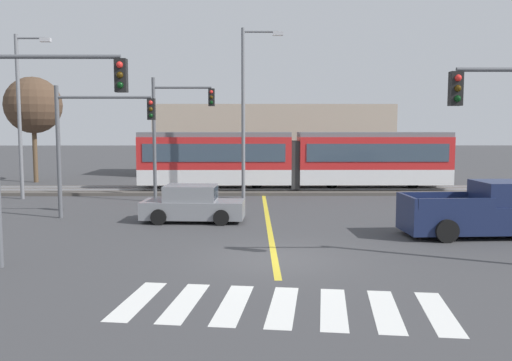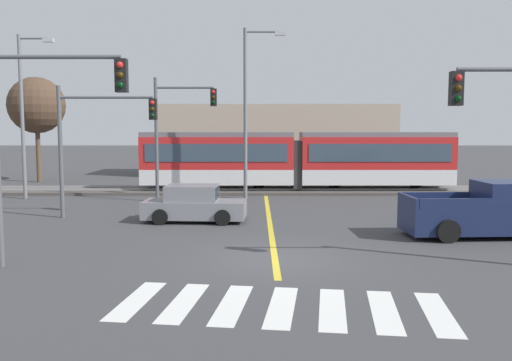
# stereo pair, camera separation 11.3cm
# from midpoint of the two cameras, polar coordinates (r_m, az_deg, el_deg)

# --- Properties ---
(ground_plane) EXTENTS (200.00, 200.00, 0.00)m
(ground_plane) POSITION_cam_midpoint_polar(r_m,az_deg,el_deg) (16.33, 1.76, -8.21)
(ground_plane) COLOR #3D3D3F
(track_bed) EXTENTS (120.00, 4.00, 0.18)m
(track_bed) POSITION_cam_midpoint_polar(r_m,az_deg,el_deg) (32.82, 0.64, -1.04)
(track_bed) COLOR #4C4742
(track_bed) RESTS_ON ground
(rail_near) EXTENTS (120.00, 0.08, 0.10)m
(rail_near) POSITION_cam_midpoint_polar(r_m,az_deg,el_deg) (32.09, 0.67, -0.94)
(rail_near) COLOR #939399
(rail_near) RESTS_ON track_bed
(rail_far) EXTENTS (120.00, 0.08, 0.10)m
(rail_far) POSITION_cam_midpoint_polar(r_m,az_deg,el_deg) (33.52, 0.62, -0.66)
(rail_far) COLOR #939399
(rail_far) RESTS_ON track_bed
(light_rail_tram) EXTENTS (18.50, 2.64, 3.43)m
(light_rail_tram) POSITION_cam_midpoint_polar(r_m,az_deg,el_deg) (32.73, 3.94, 2.37)
(light_rail_tram) COLOR silver
(light_rail_tram) RESTS_ON track_bed
(crosswalk_stripe_0) EXTENTS (0.92, 2.85, 0.01)m
(crosswalk_stripe_0) POSITION_cam_midpoint_polar(r_m,az_deg,el_deg) (12.84, -12.64, -12.21)
(crosswalk_stripe_0) COLOR silver
(crosswalk_stripe_0) RESTS_ON ground
(crosswalk_stripe_1) EXTENTS (0.92, 2.85, 0.01)m
(crosswalk_stripe_1) POSITION_cam_midpoint_polar(r_m,az_deg,el_deg) (12.52, -7.78, -12.59)
(crosswalk_stripe_1) COLOR silver
(crosswalk_stripe_1) RESTS_ON ground
(crosswalk_stripe_2) EXTENTS (0.92, 2.85, 0.01)m
(crosswalk_stripe_2) POSITION_cam_midpoint_polar(r_m,az_deg,el_deg) (12.30, -2.69, -12.88)
(crosswalk_stripe_2) COLOR silver
(crosswalk_stripe_2) RESTS_ON ground
(crosswalk_stripe_3) EXTENTS (0.92, 2.85, 0.01)m
(crosswalk_stripe_3) POSITION_cam_midpoint_polar(r_m,az_deg,el_deg) (12.17, 2.56, -13.09)
(crosswalk_stripe_3) COLOR silver
(crosswalk_stripe_3) RESTS_ON ground
(crosswalk_stripe_4) EXTENTS (0.92, 2.85, 0.01)m
(crosswalk_stripe_4) POSITION_cam_midpoint_polar(r_m,az_deg,el_deg) (12.14, 7.89, -13.19)
(crosswalk_stripe_4) COLOR silver
(crosswalk_stripe_4) RESTS_ON ground
(crosswalk_stripe_5) EXTENTS (0.92, 2.85, 0.01)m
(crosswalk_stripe_5) POSITION_cam_midpoint_polar(r_m,az_deg,el_deg) (12.20, 13.20, -13.18)
(crosswalk_stripe_5) COLOR silver
(crosswalk_stripe_5) RESTS_ON ground
(crosswalk_stripe_6) EXTENTS (0.92, 2.85, 0.01)m
(crosswalk_stripe_6) POSITION_cam_midpoint_polar(r_m,az_deg,el_deg) (12.37, 18.40, -13.06)
(crosswalk_stripe_6) COLOR silver
(crosswalk_stripe_6) RESTS_ON ground
(lane_centre_line) EXTENTS (0.20, 17.08, 0.01)m
(lane_centre_line) POSITION_cam_midpoint_polar(r_m,az_deg,el_deg) (22.40, 1.15, -4.40)
(lane_centre_line) COLOR gold
(lane_centre_line) RESTS_ON ground
(sedan_crossing) EXTENTS (4.29, 2.10, 1.52)m
(sedan_crossing) POSITION_cam_midpoint_polar(r_m,az_deg,el_deg) (22.60, -6.81, -2.56)
(sedan_crossing) COLOR gray
(sedan_crossing) RESTS_ON ground
(pickup_truck) EXTENTS (5.49, 2.43, 1.98)m
(pickup_truck) POSITION_cam_midpoint_polar(r_m,az_deg,el_deg) (21.04, 22.56, -3.18)
(pickup_truck) COLOR #192347
(pickup_truck) RESTS_ON ground
(traffic_light_mid_left) EXTENTS (4.25, 0.38, 5.66)m
(traffic_light_mid_left) POSITION_cam_midpoint_polar(r_m,az_deg,el_deg) (24.17, -16.92, 5.04)
(traffic_light_mid_left) COLOR #515459
(traffic_light_mid_left) RESTS_ON ground
(traffic_light_far_left) EXTENTS (3.25, 0.38, 6.46)m
(traffic_light_far_left) POSITION_cam_midpoint_polar(r_m,az_deg,el_deg) (28.59, -8.77, 6.12)
(traffic_light_far_left) COLOR #515459
(traffic_light_far_left) RESTS_ON ground
(traffic_light_near_left) EXTENTS (3.75, 0.38, 6.33)m
(traffic_light_near_left) POSITION_cam_midpoint_polar(r_m,az_deg,el_deg) (16.02, -22.11, 6.03)
(traffic_light_near_left) COLOR #515459
(traffic_light_near_left) RESTS_ON ground
(street_lamp_west) EXTENTS (1.95, 0.28, 8.82)m
(street_lamp_west) POSITION_cam_midpoint_polar(r_m,az_deg,el_deg) (31.97, -23.51, 7.07)
(street_lamp_west) COLOR slate
(street_lamp_west) RESTS_ON ground
(street_lamp_centre) EXTENTS (2.24, 0.28, 9.16)m
(street_lamp_centre) POSITION_cam_midpoint_polar(r_m,az_deg,el_deg) (29.42, -1.08, 8.11)
(street_lamp_centre) COLOR slate
(street_lamp_centre) RESTS_ON ground
(bare_tree_far_west) EXTENTS (3.95, 3.95, 7.42)m
(bare_tree_far_west) POSITION_cam_midpoint_polar(r_m,az_deg,el_deg) (41.45, -22.48, 7.31)
(bare_tree_far_west) COLOR brown
(bare_tree_far_west) RESTS_ON ground
(building_backdrop_far) EXTENTS (18.81, 6.00, 5.67)m
(building_backdrop_far) POSITION_cam_midpoint_polar(r_m,az_deg,el_deg) (44.62, 1.73, 4.26)
(building_backdrop_far) COLOR tan
(building_backdrop_far) RESTS_ON ground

